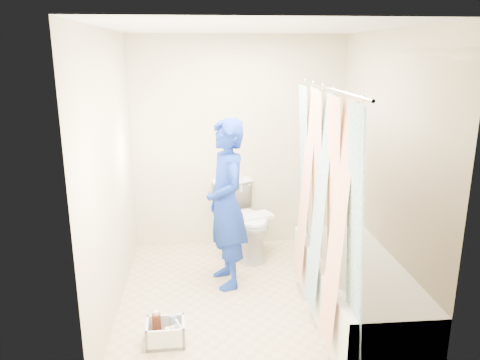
{
  "coord_description": "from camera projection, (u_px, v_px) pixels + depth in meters",
  "views": [
    {
      "loc": [
        -0.45,
        -3.91,
        2.22
      ],
      "look_at": [
        -0.07,
        0.39,
        1.03
      ],
      "focal_mm": 35.0,
      "sensor_mm": 36.0,
      "label": 1
    }
  ],
  "objects": [
    {
      "name": "toilet",
      "position": [
        244.0,
        220.0,
        5.19
      ],
      "size": [
        0.71,
        0.91,
        0.82
      ],
      "primitive_type": "imported",
      "rotation": [
        0.0,
        0.0,
        0.36
      ],
      "color": "white",
      "rests_on": "ground"
    },
    {
      "name": "curtain_rod",
      "position": [
        327.0,
        88.0,
        3.5
      ],
      "size": [
        0.02,
        1.9,
        0.02
      ],
      "primitive_type": "cylinder",
      "rotation": [
        1.57,
        0.0,
        0.0
      ],
      "color": "silver",
      "rests_on": "wall_back"
    },
    {
      "name": "wall_left",
      "position": [
        111.0,
        175.0,
        3.96
      ],
      "size": [
        0.02,
        2.6,
        2.4
      ],
      "primitive_type": "cube",
      "color": "#C1B794",
      "rests_on": "ground"
    },
    {
      "name": "floor",
      "position": [
        251.0,
        296.0,
        4.38
      ],
      "size": [
        2.6,
        2.6,
        0.0
      ],
      "primitive_type": "plane",
      "color": "tan",
      "rests_on": "ground"
    },
    {
      "name": "tank_internals",
      "position": [
        232.0,
        181.0,
        5.26
      ],
      "size": [
        0.19,
        0.1,
        0.27
      ],
      "color": "black",
      "rests_on": "toilet"
    },
    {
      "name": "wall_back",
      "position": [
        239.0,
        144.0,
        5.31
      ],
      "size": [
        2.4,
        0.02,
        2.4
      ],
      "primitive_type": "cube",
      "color": "#C1B794",
      "rests_on": "ground"
    },
    {
      "name": "wall_front",
      "position": [
        276.0,
        226.0,
        2.81
      ],
      "size": [
        2.4,
        0.02,
        2.4
      ],
      "primitive_type": "cube",
      "color": "#C1B794",
      "rests_on": "ground"
    },
    {
      "name": "bathtub",
      "position": [
        356.0,
        289.0,
        3.97
      ],
      "size": [
        0.7,
        1.75,
        0.5
      ],
      "color": "white",
      "rests_on": "ground"
    },
    {
      "name": "ceiling",
      "position": [
        253.0,
        27.0,
        3.74
      ],
      "size": [
        2.4,
        2.6,
        0.02
      ],
      "primitive_type": "cube",
      "color": "silver",
      "rests_on": "wall_back"
    },
    {
      "name": "tank_lid",
      "position": [
        250.0,
        217.0,
        5.06
      ],
      "size": [
        0.55,
        0.38,
        0.04
      ],
      "primitive_type": "cube",
      "rotation": [
        0.0,
        0.0,
        0.36
      ],
      "color": "white",
      "rests_on": "toilet"
    },
    {
      "name": "shower_curtain",
      "position": [
        322.0,
        206.0,
        3.75
      ],
      "size": [
        0.06,
        1.75,
        1.8
      ],
      "primitive_type": "cube",
      "color": "silver",
      "rests_on": "curtain_rod"
    },
    {
      "name": "wall_right",
      "position": [
        385.0,
        169.0,
        4.16
      ],
      "size": [
        0.02,
        2.6,
        2.4
      ],
      "primitive_type": "cube",
      "color": "#C1B794",
      "rests_on": "ground"
    },
    {
      "name": "plumber",
      "position": [
        226.0,
        204.0,
        4.43
      ],
      "size": [
        0.52,
        0.67,
        1.63
      ],
      "primitive_type": "imported",
      "rotation": [
        0.0,
        0.0,
        -1.34
      ],
      "color": "#0F389E",
      "rests_on": "ground"
    },
    {
      "name": "cleaning_caddy",
      "position": [
        167.0,
        333.0,
        3.66
      ],
      "size": [
        0.31,
        0.25,
        0.23
      ],
      "rotation": [
        0.0,
        0.0,
        0.04
      ],
      "color": "white",
      "rests_on": "ground"
    }
  ]
}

